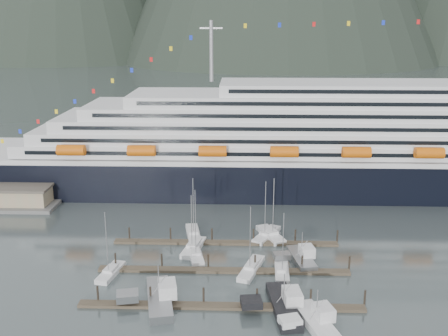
{
  "coord_description": "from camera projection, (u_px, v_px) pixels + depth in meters",
  "views": [
    {
      "loc": [
        -2.02,
        -87.81,
        46.2
      ],
      "look_at": [
        -5.54,
        22.0,
        15.22
      ],
      "focal_mm": 42.0,
      "sensor_mm": 36.0,
      "label": 1
    }
  ],
  "objects": [
    {
      "name": "trawler_c",
      "position": [
        283.0,
        305.0,
        86.57
      ],
      "size": [
        10.32,
        14.53,
        7.25
      ],
      "rotation": [
        0.0,
        0.0,
        1.69
      ],
      "color": "black",
      "rests_on": "ground"
    },
    {
      "name": "dock_far",
      "position": [
        226.0,
        242.0,
        112.46
      ],
      "size": [
        48.18,
        2.28,
        3.2
      ],
      "color": "#473D2E",
      "rests_on": "ground"
    },
    {
      "name": "trawler_d",
      "position": [
        315.0,
        321.0,
        81.93
      ],
      "size": [
        9.44,
        12.08,
        6.88
      ],
      "rotation": [
        0.0,
        0.0,
        1.86
      ],
      "color": "silver",
      "rests_on": "ground"
    },
    {
      "name": "sailboat_a",
      "position": [
        111.0,
        273.0,
        98.66
      ],
      "size": [
        4.11,
        8.93,
        13.28
      ],
      "rotation": [
        0.0,
        0.0,
        1.38
      ],
      "color": "silver",
      "rests_on": "ground"
    },
    {
      "name": "sailboat_e",
      "position": [
        193.0,
        234.0,
        116.44
      ],
      "size": [
        4.44,
        10.57,
        14.18
      ],
      "rotation": [
        0.0,
        0.0,
        1.75
      ],
      "color": "silver",
      "rests_on": "ground"
    },
    {
      "name": "sailboat_b",
      "position": [
        195.0,
        255.0,
        106.06
      ],
      "size": [
        4.43,
        9.76,
        14.99
      ],
      "rotation": [
        0.0,
        0.0,
        1.79
      ],
      "color": "silver",
      "rests_on": "ground"
    },
    {
      "name": "sailboat_c",
      "position": [
        193.0,
        248.0,
        109.4
      ],
      "size": [
        4.83,
        10.43,
        12.85
      ],
      "rotation": [
        0.0,
        0.0,
        1.36
      ],
      "color": "silver",
      "rests_on": "ground"
    },
    {
      "name": "trawler_e",
      "position": [
        301.0,
        258.0,
        103.86
      ],
      "size": [
        8.39,
        10.96,
        6.81
      ],
      "rotation": [
        0.0,
        0.0,
        1.76
      ],
      "color": "gray",
      "rests_on": "ground"
    },
    {
      "name": "sailboat_d",
      "position": [
        251.0,
        269.0,
        100.24
      ],
      "size": [
        5.67,
        11.06,
        13.81
      ],
      "rotation": [
        0.0,
        0.0,
        1.27
      ],
      "color": "silver",
      "rests_on": "ground"
    },
    {
      "name": "sailboat_h",
      "position": [
        282.0,
        272.0,
        98.87
      ],
      "size": [
        2.92,
        8.97,
        13.07
      ],
      "rotation": [
        0.0,
        0.0,
        1.53
      ],
      "color": "silver",
      "rests_on": "ground"
    },
    {
      "name": "cruise_ship",
      "position": [
        355.0,
        148.0,
        145.6
      ],
      "size": [
        210.0,
        30.4,
        50.3
      ],
      "color": "black",
      "rests_on": "ground"
    },
    {
      "name": "sailboat_g",
      "position": [
        267.0,
        235.0,
        115.94
      ],
      "size": [
        6.95,
        10.52,
        13.58
      ],
      "rotation": [
        0.0,
        0.0,
        1.11
      ],
      "color": "silver",
      "rests_on": "ground"
    },
    {
      "name": "trawler_a",
      "position": [
        158.0,
        297.0,
        88.75
      ],
      "size": [
        10.55,
        14.38,
        7.67
      ],
      "rotation": [
        0.0,
        0.0,
        1.77
      ],
      "color": "gray",
      "rests_on": "ground"
    },
    {
      "name": "sailboat_f",
      "position": [
        271.0,
        235.0,
        115.91
      ],
      "size": [
        6.37,
        10.46,
        14.38
      ],
      "rotation": [
        0.0,
        0.0,
        1.94
      ],
      "color": "silver",
      "rests_on": "ground"
    },
    {
      "name": "dock_near",
      "position": [
        222.0,
        306.0,
        87.44
      ],
      "size": [
        48.18,
        2.28,
        3.2
      ],
      "color": "#473D2E",
      "rests_on": "ground"
    },
    {
      "name": "ground",
      "position": [
        250.0,
        279.0,
        96.94
      ],
      "size": [
        1600.0,
        1600.0,
        0.0
      ],
      "primitive_type": "plane",
      "color": "#4C585A",
      "rests_on": "ground"
    },
    {
      "name": "dock_mid",
      "position": [
        224.0,
        270.0,
        99.95
      ],
      "size": [
        48.18,
        2.28,
        3.2
      ],
      "color": "#473D2E",
      "rests_on": "ground"
    }
  ]
}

